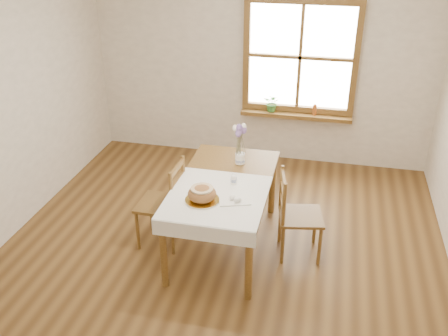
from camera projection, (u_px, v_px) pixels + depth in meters
The scene contains 18 objects.
ground at pixel (217, 262), 4.96m from camera, with size 5.00×5.00×0.00m, color brown.
room_walls at pixel (216, 99), 4.17m from camera, with size 4.60×5.10×2.65m.
window at pixel (300, 57), 6.33m from camera, with size 1.46×0.08×1.46m.
window_sill at pixel (296, 115), 6.62m from camera, with size 1.46×0.20×0.05m.
dining_table at pixel (224, 189), 4.91m from camera, with size 0.90×1.60×0.75m.
table_linen at pixel (217, 197), 4.61m from camera, with size 0.91×0.99×0.01m, color white.
chair_left at pixel (160, 203), 5.06m from camera, with size 0.44×0.46×0.94m, color brown, non-canonical shape.
chair_right at pixel (301, 215), 4.89m from camera, with size 0.42×0.44×0.90m, color brown, non-canonical shape.
bread_plate at pixel (202, 200), 4.53m from camera, with size 0.30×0.30×0.02m, color white.
bread_loaf at pixel (202, 192), 4.49m from camera, with size 0.26×0.26×0.14m, color brown.
egg_napkin at pixel (234, 199), 4.55m from camera, with size 0.28×0.24×0.01m, color white.
eggs at pixel (234, 196), 4.54m from camera, with size 0.22×0.20×0.05m, color white, non-canonical shape.
salt_shaker at pixel (234, 177), 4.84m from camera, with size 0.05×0.05×0.09m, color white.
pepper_shaker at pixel (233, 180), 4.78m from camera, with size 0.05×0.05×0.10m, color white.
flower_vase at pixel (240, 159), 5.19m from camera, with size 0.10×0.10×0.11m, color white.
lavender_bouquet at pixel (240, 139), 5.09m from camera, with size 0.18×0.18×0.34m, color #725597, non-canonical shape.
potted_plant at pixel (272, 105), 6.63m from camera, with size 0.21×0.24×0.18m, color #3C7D32.
amber_bottle at pixel (315, 109), 6.53m from camera, with size 0.05×0.05×0.15m, color #A8541F.
Camera 1 is at (0.95, -3.86, 3.11)m, focal length 40.00 mm.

